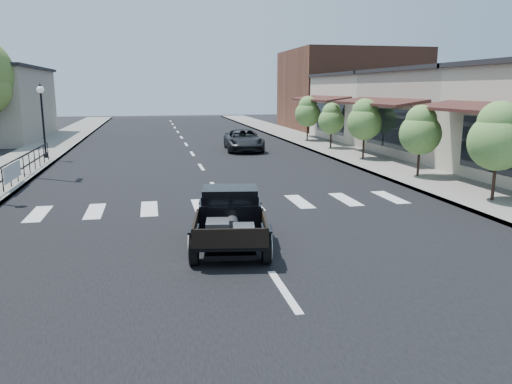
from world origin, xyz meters
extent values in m
plane|color=black|center=(0.00, 0.00, 0.00)|extent=(120.00, 120.00, 0.00)
cube|color=black|center=(0.00, 15.00, 0.01)|extent=(14.00, 80.00, 0.02)
cube|color=gray|center=(-8.50, 15.00, 0.07)|extent=(3.00, 80.00, 0.15)
cube|color=gray|center=(8.50, 15.00, 0.07)|extent=(3.00, 80.00, 0.15)
cube|color=#ACA191|center=(15.00, 13.00, 2.25)|extent=(10.00, 9.00, 4.50)
cube|color=beige|center=(15.00, 22.00, 2.25)|extent=(10.00, 9.00, 4.50)
cube|color=brown|center=(15.50, 32.00, 3.50)|extent=(11.00, 10.00, 7.00)
imported|color=black|center=(3.12, 17.95, 0.63)|extent=(2.43, 4.69, 1.26)
camera|label=1|loc=(-2.26, -11.23, 3.63)|focal=35.00mm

